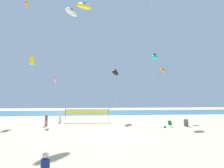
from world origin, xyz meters
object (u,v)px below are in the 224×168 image
object	(u,v)px
kite_orange_tube	(27,5)
kite_cyan_inflatable	(155,57)
beach_handbag	(165,127)
kite_yellow_box	(32,61)
kite_orange_inflatable	(163,71)
beachgoer_white_shirt	(60,117)
kite_black_inflatable	(115,73)
volleyball_net	(87,112)
kite_yellow_inflatable	(84,6)
kite_red_diamond	(106,0)
kite_white_inflatable	(71,12)
kite_pink_delta	(55,80)
trash_barrel	(186,123)
folding_beach_chair	(170,124)
beachgoer_plum_shirt	(46,119)

from	to	relation	value
kite_orange_tube	kite_cyan_inflatable	world-z (taller)	kite_orange_tube
beach_handbag	kite_yellow_box	bearing A→B (deg)	153.61
kite_cyan_inflatable	kite_orange_inflatable	xyz separation A→B (m)	(2.75, 2.62, -2.20)
beachgoer_white_shirt	kite_black_inflatable	distance (m)	14.01
kite_orange_tube	kite_black_inflatable	distance (m)	19.32
kite_yellow_box	kite_orange_inflatable	size ratio (longest dim) A/B	1.15
volleyball_net	kite_orange_inflatable	size ratio (longest dim) A/B	0.74
kite_yellow_inflatable	kite_yellow_box	bearing A→B (deg)	151.61
beachgoer_white_shirt	volleyball_net	distance (m)	4.57
kite_orange_inflatable	kite_cyan_inflatable	bearing A→B (deg)	-136.43
kite_yellow_box	kite_red_diamond	world-z (taller)	kite_red_diamond
kite_cyan_inflatable	kite_red_diamond	size ratio (longest dim) A/B	0.62
beachgoer_white_shirt	kite_black_inflatable	xyz separation A→B (m)	(9.96, 5.08, 8.43)
beachgoer_white_shirt	kite_cyan_inflatable	xyz separation A→B (m)	(17.21, 1.74, 11.12)
volleyball_net	kite_cyan_inflatable	size ratio (longest dim) A/B	0.60
beach_handbag	kite_white_inflatable	distance (m)	25.92
kite_pink_delta	kite_white_inflatable	bearing A→B (deg)	27.98
trash_barrel	volleyball_net	bearing A→B (deg)	156.62
kite_pink_delta	kite_yellow_inflatable	bearing A→B (deg)	-22.13
kite_orange_tube	kite_red_diamond	xyz separation A→B (m)	(12.47, -1.06, 1.03)
kite_pink_delta	beachgoer_white_shirt	bearing A→B (deg)	-20.73
folding_beach_chair	kite_red_diamond	world-z (taller)	kite_red_diamond
kite_black_inflatable	kite_cyan_inflatable	size ratio (longest dim) A/B	0.79
kite_pink_delta	trash_barrel	bearing A→B (deg)	-16.93
kite_yellow_inflatable	kite_pink_delta	bearing A→B (deg)	157.87
volleyball_net	kite_black_inflatable	xyz separation A→B (m)	(5.49, 4.50, 7.69)
kite_yellow_box	kite_red_diamond	bearing A→B (deg)	-28.32
volleyball_net	kite_yellow_inflatable	distance (m)	18.13
folding_beach_chair	kite_yellow_inflatable	world-z (taller)	kite_yellow_inflatable
kite_red_diamond	folding_beach_chair	bearing A→B (deg)	-17.28
trash_barrel	volleyball_net	world-z (taller)	volleyball_net
kite_white_inflatable	kite_orange_inflatable	bearing A→B (deg)	8.07
kite_orange_tube	kite_red_diamond	size ratio (longest dim) A/B	0.93
kite_red_diamond	kite_black_inflatable	bearing A→B (deg)	73.12
volleyball_net	kite_orange_tube	bearing A→B (deg)	-162.60
kite_orange_tube	kite_red_diamond	world-z (taller)	kite_red_diamond
kite_yellow_inflatable	kite_yellow_box	size ratio (longest dim) A/B	1.71
kite_red_diamond	kite_yellow_inflatable	bearing A→B (deg)	151.90
volleyball_net	kite_white_inflatable	size ratio (longest dim) A/B	0.36
kite_pink_delta	kite_cyan_inflatable	bearing A→B (deg)	4.04
folding_beach_chair	kite_black_inflatable	bearing A→B (deg)	111.56
volleyball_net	beach_handbag	xyz separation A→B (m)	(10.84, -7.43, -1.51)
beachgoer_white_shirt	kite_orange_inflatable	xyz separation A→B (m)	(19.96, 4.35, 8.92)
trash_barrel	kite_cyan_inflatable	distance (m)	13.82
kite_yellow_inflatable	kite_white_inflatable	world-z (taller)	kite_white_inflatable
trash_barrel	kite_orange_tube	distance (m)	30.43
beachgoer_white_shirt	kite_red_diamond	distance (m)	20.63
trash_barrel	kite_yellow_inflatable	world-z (taller)	kite_yellow_inflatable
beachgoer_plum_shirt	kite_yellow_inflatable	xyz separation A→B (m)	(5.13, 1.74, 18.67)
kite_yellow_inflatable	kite_orange_inflatable	size ratio (longest dim) A/B	1.97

